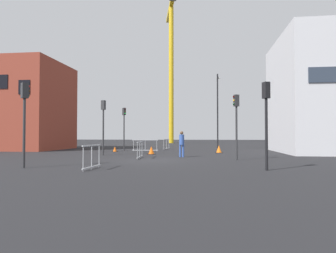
% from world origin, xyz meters
% --- Properties ---
extents(ground, '(160.00, 160.00, 0.00)m').
position_xyz_m(ground, '(0.00, 0.00, 0.00)').
color(ground, black).
extents(brick_building, '(7.23, 8.27, 9.01)m').
position_xyz_m(brick_building, '(-15.24, 11.73, 4.51)').
color(brick_building, brown).
rests_on(brick_building, ground).
extents(construction_crane, '(3.53, 12.97, 26.68)m').
position_xyz_m(construction_crane, '(-3.26, 39.04, 16.66)').
color(construction_crane, gold).
rests_on(construction_crane, ground).
extents(streetlamp_tall, '(0.44, 1.87, 7.65)m').
position_xyz_m(streetlamp_tall, '(4.42, 13.11, 4.51)').
color(streetlamp_tall, black).
rests_on(streetlamp_tall, ground).
extents(traffic_light_corner, '(0.36, 0.38, 3.90)m').
position_xyz_m(traffic_light_corner, '(-5.04, -5.09, 2.63)').
color(traffic_light_corner, '#2D2D30').
rests_on(traffic_light_corner, ground).
extents(traffic_light_near, '(0.33, 0.39, 3.78)m').
position_xyz_m(traffic_light_near, '(5.80, -4.71, 2.55)').
color(traffic_light_near, black).
rests_on(traffic_light_near, ground).
extents(traffic_light_crosswalk, '(0.39, 0.33, 3.95)m').
position_xyz_m(traffic_light_crosswalk, '(5.06, 0.63, 2.65)').
color(traffic_light_crosswalk, '#2D2D30').
rests_on(traffic_light_crosswalk, ground).
extents(traffic_light_island, '(0.38, 0.36, 4.16)m').
position_xyz_m(traffic_light_island, '(-4.68, 10.89, 2.78)').
color(traffic_light_island, '#2D2D30').
rests_on(traffic_light_island, ground).
extents(traffic_light_median, '(0.39, 0.31, 4.11)m').
position_xyz_m(traffic_light_median, '(-4.42, 4.00, 2.75)').
color(traffic_light_median, '#2D2D30').
rests_on(traffic_light_median, ground).
extents(pedestrian_walking, '(0.34, 0.34, 1.77)m').
position_xyz_m(pedestrian_walking, '(1.58, 2.72, 1.03)').
color(pedestrian_walking, '#33519E').
rests_on(pedestrian_walking, ground).
extents(safety_barrier_right_run, '(0.15, 1.87, 1.08)m').
position_xyz_m(safety_barrier_right_run, '(-1.77, -5.22, 0.56)').
color(safety_barrier_right_run, '#B2B5BA').
rests_on(safety_barrier_right_run, ground).
extents(safety_barrier_left_run, '(0.37, 2.26, 1.08)m').
position_xyz_m(safety_barrier_left_run, '(-0.90, 13.77, 0.56)').
color(safety_barrier_left_run, '#B2B5BA').
rests_on(safety_barrier_left_run, ground).
extents(safety_barrier_mid_span, '(2.40, 0.30, 1.08)m').
position_xyz_m(safety_barrier_mid_span, '(-2.38, 9.84, 0.56)').
color(safety_barrier_mid_span, '#B2B5BA').
rests_on(safety_barrier_mid_span, ground).
extents(safety_barrier_front, '(0.20, 2.21, 1.08)m').
position_xyz_m(safety_barrier_front, '(-1.02, 1.27, 0.56)').
color(safety_barrier_front, gray).
rests_on(safety_barrier_front, ground).
extents(traffic_cone_striped, '(0.63, 0.63, 0.63)m').
position_xyz_m(traffic_cone_striped, '(4.32, 8.12, 0.29)').
color(traffic_cone_striped, black).
rests_on(traffic_cone_striped, ground).
extents(traffic_cone_on_verge, '(0.62, 0.62, 0.63)m').
position_xyz_m(traffic_cone_on_verge, '(-1.03, 5.53, 0.29)').
color(traffic_cone_on_verge, black).
rests_on(traffic_cone_on_verge, ground).
extents(traffic_cone_orange, '(0.47, 0.47, 0.47)m').
position_xyz_m(traffic_cone_orange, '(-4.91, 8.62, 0.22)').
color(traffic_cone_orange, black).
rests_on(traffic_cone_orange, ground).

